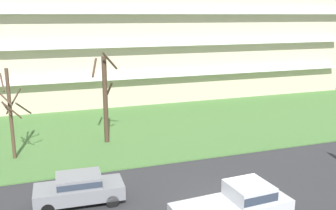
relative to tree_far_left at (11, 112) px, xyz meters
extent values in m
plane|color=#2D2D30|center=(10.34, -10.13, -3.26)|extent=(160.00, 160.00, 0.00)
cube|color=#477238|center=(10.34, 3.87, -3.22)|extent=(80.00, 16.00, 0.08)
cube|color=beige|center=(10.34, 17.20, 6.28)|extent=(54.22, 10.67, 19.07)
cube|color=white|center=(10.34, 11.42, -0.08)|extent=(52.05, 0.90, 0.24)
cube|color=white|center=(10.34, 11.42, 3.10)|extent=(52.05, 0.90, 0.24)
cube|color=white|center=(10.34, 11.42, 6.28)|extent=(52.05, 0.90, 0.24)
cylinder|color=#4C3828|center=(-0.04, 0.04, -0.21)|extent=(0.23, 0.23, 6.08)
cylinder|color=#4C3828|center=(0.79, -0.35, 0.25)|extent=(0.90, 1.75, 1.20)
cylinder|color=#4C3828|center=(-0.34, -0.03, 1.95)|extent=(0.27, 0.73, 1.12)
cylinder|color=#4C3828|center=(0.09, -0.49, 0.22)|extent=(1.16, 0.37, 1.27)
cylinder|color=#4C3828|center=(0.18, 0.55, 0.56)|extent=(1.13, 0.55, 1.78)
cylinder|color=#4C3828|center=(-0.32, -0.42, 1.10)|extent=(1.05, 0.70, 1.13)
cylinder|color=#4C3828|center=(-0.23, -0.19, 0.30)|extent=(0.60, 0.51, 0.87)
cylinder|color=#423023|center=(6.36, 1.32, -0.02)|extent=(0.35, 0.35, 6.48)
cylinder|color=#423023|center=(6.71, 1.45, 0.85)|extent=(0.44, 0.89, 1.10)
cylinder|color=#423023|center=(6.69, 0.79, 2.94)|extent=(1.24, 0.86, 1.34)
cylinder|color=#423023|center=(5.70, 1.56, 2.40)|extent=(0.66, 1.47, 1.25)
cube|color=#B7BABF|center=(9.48, -12.13, -2.43)|extent=(5.51, 2.32, 0.85)
cube|color=#B7BABF|center=(10.37, -12.08, -1.66)|extent=(1.91, 1.94, 0.70)
cube|color=#2D3847|center=(10.37, -12.08, -1.66)|extent=(1.87, 1.98, 0.38)
cylinder|color=black|center=(11.31, -11.13, -2.86)|extent=(0.81, 0.27, 0.80)
cube|color=slate|center=(3.31, -7.63, -2.59)|extent=(4.48, 2.02, 0.70)
cube|color=slate|center=(3.31, -7.63, -1.96)|extent=(2.28, 1.76, 0.55)
cube|color=#2D3847|center=(3.31, -7.63, -1.96)|extent=(2.24, 1.80, 0.30)
cylinder|color=black|center=(1.73, -8.35, -2.94)|extent=(0.65, 0.25, 0.64)
cylinder|color=black|center=(1.81, -6.77, -2.94)|extent=(0.65, 0.25, 0.64)
cylinder|color=black|center=(4.81, -8.50, -2.94)|extent=(0.65, 0.25, 0.64)
cylinder|color=black|center=(4.89, -6.92, -2.94)|extent=(0.65, 0.25, 0.64)
camera|label=1|loc=(1.66, -25.80, 6.10)|focal=40.78mm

